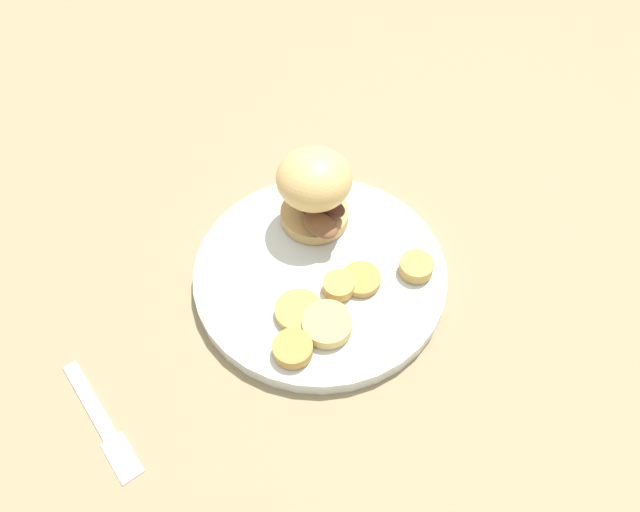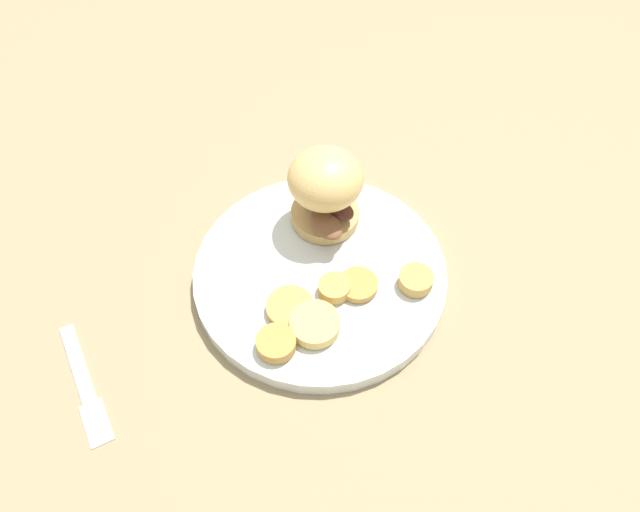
{
  "view_description": "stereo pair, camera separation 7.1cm",
  "coord_description": "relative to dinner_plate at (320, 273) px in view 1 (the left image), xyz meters",
  "views": [
    {
      "loc": [
        -0.39,
        -0.15,
        0.62
      ],
      "look_at": [
        0.0,
        0.0,
        0.05
      ],
      "focal_mm": 35.0,
      "sensor_mm": 36.0,
      "label": 1
    },
    {
      "loc": [
        -0.36,
        -0.21,
        0.62
      ],
      "look_at": [
        0.0,
        0.0,
        0.05
      ],
      "focal_mm": 35.0,
      "sensor_mm": 36.0,
      "label": 2
    }
  ],
  "objects": [
    {
      "name": "ground_plane",
      "position": [
        0.0,
        0.0,
        -0.01
      ],
      "size": [
        4.0,
        4.0,
        0.0
      ],
      "primitive_type": "plane",
      "color": "#937F5B"
    },
    {
      "name": "dinner_plate",
      "position": [
        0.0,
        0.0,
        0.0
      ],
      "size": [
        0.3,
        0.3,
        0.02
      ],
      "color": "silver",
      "rests_on": "ground_plane"
    },
    {
      "name": "sandwich",
      "position": [
        0.07,
        0.03,
        0.06
      ],
      "size": [
        0.12,
        0.09,
        0.1
      ],
      "color": "tan",
      "rests_on": "dinner_plate"
    },
    {
      "name": "potato_round_0",
      "position": [
        -0.11,
        -0.01,
        0.02
      ],
      "size": [
        0.04,
        0.04,
        0.01
      ],
      "primitive_type": "cylinder",
      "color": "#BC8942",
      "rests_on": "dinner_plate"
    },
    {
      "name": "potato_round_1",
      "position": [
        0.0,
        -0.05,
        0.01
      ],
      "size": [
        0.05,
        0.05,
        0.01
      ],
      "primitive_type": "cylinder",
      "color": "#BC8942",
      "rests_on": "dinner_plate"
    },
    {
      "name": "potato_round_2",
      "position": [
        0.04,
        -0.11,
        0.02
      ],
      "size": [
        0.04,
        0.04,
        0.02
      ],
      "primitive_type": "cylinder",
      "color": "tan",
      "rests_on": "dinner_plate"
    },
    {
      "name": "potato_round_3",
      "position": [
        -0.07,
        0.0,
        0.01
      ],
      "size": [
        0.05,
        0.05,
        0.01
      ],
      "primitive_type": "cylinder",
      "color": "tan",
      "rests_on": "dinner_plate"
    },
    {
      "name": "potato_round_4",
      "position": [
        -0.02,
        -0.03,
        0.02
      ],
      "size": [
        0.04,
        0.04,
        0.01
      ],
      "primitive_type": "cylinder",
      "color": "tan",
      "rests_on": "dinner_plate"
    },
    {
      "name": "potato_round_5",
      "position": [
        -0.07,
        -0.04,
        0.02
      ],
      "size": [
        0.06,
        0.06,
        0.01
      ],
      "primitive_type": "cylinder",
      "color": "#DBB766",
      "rests_on": "dinner_plate"
    },
    {
      "name": "fork",
      "position": [
        -0.25,
        0.15,
        -0.01
      ],
      "size": [
        0.1,
        0.14,
        0.0
      ],
      "color": "silver",
      "rests_on": "ground_plane"
    }
  ]
}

